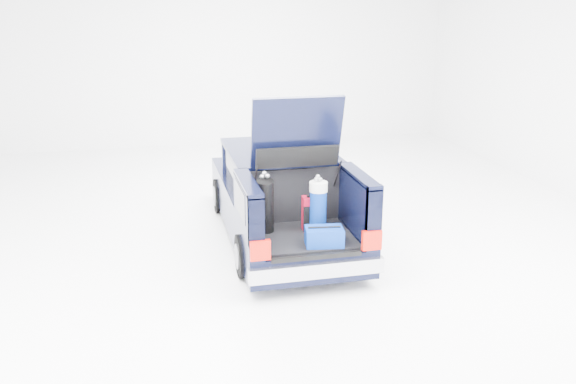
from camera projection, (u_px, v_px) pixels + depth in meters
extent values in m
plane|color=white|center=(281.00, 237.00, 9.99)|extent=(14.00, 14.00, 0.00)
cube|color=black|center=(273.00, 196.00, 10.45)|extent=(1.75, 3.00, 0.70)
cube|color=black|center=(257.00, 177.00, 11.93)|extent=(1.70, 0.30, 0.50)
cube|color=#A0A0A7|center=(256.00, 178.00, 12.09)|extent=(1.72, 0.10, 0.22)
cube|color=black|center=(279.00, 169.00, 9.79)|extent=(1.55, 1.95, 0.54)
cube|color=black|center=(279.00, 151.00, 9.71)|extent=(1.62, 2.05, 0.06)
cube|color=black|center=(304.00, 252.00, 8.49)|extent=(1.75, 1.30, 0.40)
cube|color=black|center=(304.00, 237.00, 8.44)|extent=(1.32, 1.18, 0.05)
cube|color=black|center=(248.00, 214.00, 8.14)|extent=(0.20, 1.30, 0.85)
cube|color=black|center=(358.00, 206.00, 8.47)|extent=(0.20, 1.30, 0.85)
cube|color=black|center=(248.00, 183.00, 8.01)|extent=(0.20, 1.30, 0.06)
cube|color=black|center=(359.00, 176.00, 8.34)|extent=(0.20, 1.30, 0.06)
cube|color=black|center=(294.00, 197.00, 8.88)|extent=(1.36, 0.08, 0.84)
cube|color=#A0A0A7|center=(317.00, 270.00, 7.85)|extent=(1.80, 0.12, 0.20)
cube|color=#A41007|center=(260.00, 250.00, 7.61)|extent=(0.26, 0.07, 0.26)
cube|color=#A41007|center=(372.00, 240.00, 7.93)|extent=(0.26, 0.07, 0.26)
cube|color=black|center=(317.00, 257.00, 7.83)|extent=(1.20, 0.06, 0.06)
cube|color=black|center=(297.00, 132.00, 8.43)|extent=(1.28, 0.33, 1.03)
cube|color=black|center=(296.00, 122.00, 8.42)|extent=(0.95, 0.17, 0.54)
cylinder|color=black|center=(220.00, 196.00, 11.07)|extent=(0.20, 0.62, 0.62)
cylinder|color=slate|center=(220.00, 196.00, 11.07)|extent=(0.23, 0.36, 0.36)
cylinder|color=black|center=(307.00, 190.00, 11.42)|extent=(0.20, 0.62, 0.62)
cylinder|color=slate|center=(307.00, 190.00, 11.42)|extent=(0.23, 0.36, 0.36)
cylinder|color=black|center=(244.00, 256.00, 8.47)|extent=(0.20, 0.62, 0.62)
cylinder|color=slate|center=(244.00, 256.00, 8.47)|extent=(0.23, 0.36, 0.36)
cylinder|color=black|center=(356.00, 246.00, 8.82)|extent=(0.20, 0.62, 0.62)
cylinder|color=slate|center=(356.00, 246.00, 8.82)|extent=(0.23, 0.36, 0.36)
cube|color=maroon|center=(313.00, 213.00, 8.56)|extent=(0.32, 0.22, 0.49)
cube|color=black|center=(314.00, 196.00, 8.49)|extent=(0.20, 0.06, 0.03)
cube|color=black|center=(315.00, 219.00, 8.49)|extent=(0.32, 0.04, 0.37)
cylinder|color=black|center=(265.00, 206.00, 8.40)|extent=(0.29, 0.38, 0.80)
cube|color=white|center=(264.00, 202.00, 8.49)|extent=(0.09, 0.03, 0.28)
sphere|color=#99999E|center=(262.00, 177.00, 8.28)|extent=(0.06, 0.06, 0.06)
sphere|color=#99999E|center=(267.00, 176.00, 8.25)|extent=(0.06, 0.06, 0.06)
cylinder|color=black|center=(318.00, 229.00, 8.52)|extent=(0.30, 0.30, 0.10)
cylinder|color=navy|center=(318.00, 208.00, 8.42)|extent=(0.28, 0.28, 0.53)
cylinder|color=white|center=(318.00, 187.00, 8.33)|extent=(0.30, 0.30, 0.13)
sphere|color=#99999E|center=(320.00, 179.00, 8.32)|extent=(0.06, 0.06, 0.06)
sphere|color=#99999E|center=(318.00, 177.00, 8.32)|extent=(0.06, 0.06, 0.06)
cube|color=navy|center=(324.00, 236.00, 8.06)|extent=(0.54, 0.39, 0.24)
cylinder|color=black|center=(324.00, 227.00, 8.03)|extent=(0.43, 0.09, 0.03)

